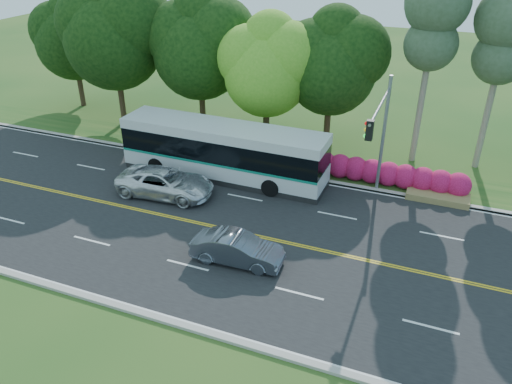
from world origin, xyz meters
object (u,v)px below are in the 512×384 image
at_px(traffic_signal, 380,128).
at_px(transit_bus, 223,152).
at_px(sedan, 237,249).
at_px(suv, 165,182).

height_order(traffic_signal, transit_bus, traffic_signal).
distance_m(traffic_signal, transit_bus, 9.77).
distance_m(transit_bus, sedan, 9.11).
bearing_deg(traffic_signal, suv, -164.08).
bearing_deg(transit_bus, sedan, -60.21).
height_order(traffic_signal, suv, traffic_signal).
bearing_deg(transit_bus, traffic_signal, -0.21).
xyz_separation_m(transit_bus, sedan, (4.38, -7.93, -0.96)).
xyz_separation_m(sedan, suv, (-6.54, 4.49, 0.07)).
relative_size(traffic_signal, suv, 1.23).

